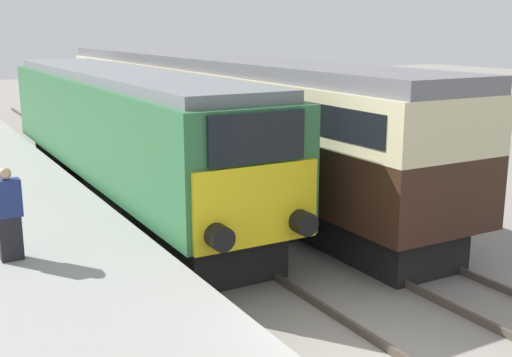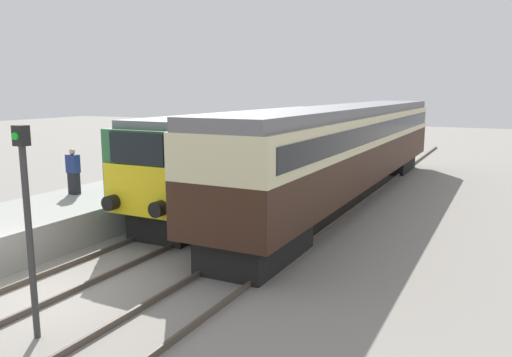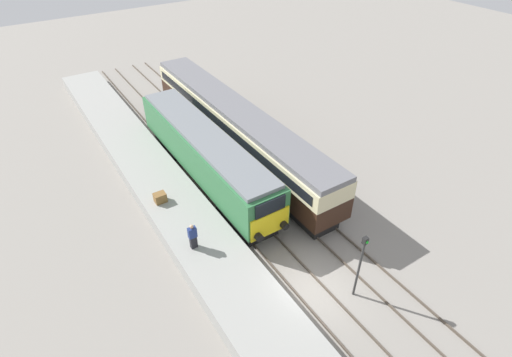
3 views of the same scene
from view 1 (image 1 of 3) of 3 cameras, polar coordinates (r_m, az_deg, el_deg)
The scene contains 6 objects.
platform_left at distance 14.61m, azimuth -19.93°, elevation -4.69°, with size 3.50×50.00×1.03m.
rails_near_track at distance 12.97m, azimuth -2.75°, elevation -8.21°, with size 1.51×60.00×0.14m.
rails_far_track at distance 14.71m, azimuth 9.23°, elevation -5.73°, with size 1.50×60.00×0.14m.
locomotive at distance 18.21m, azimuth -11.92°, elevation 4.38°, with size 2.70×15.78×3.69m.
passenger_carriage at distance 21.05m, azimuth -4.57°, elevation 6.66°, with size 2.75×21.75×3.95m.
person_on_platform at distance 11.34m, azimuth -21.14°, elevation -3.03°, with size 0.44×0.26×1.58m.
Camera 1 is at (-5.39, -5.80, 4.80)m, focal length 45.00 mm.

